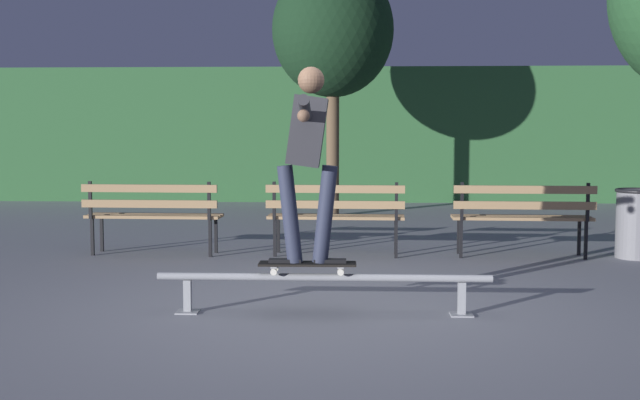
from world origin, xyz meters
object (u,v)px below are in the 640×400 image
at_px(skateboarder, 308,147).
at_px(tree_behind_benches, 333,31).
at_px(park_bench_left_center, 336,211).
at_px(grind_rail, 324,283).
at_px(park_bench_right_center, 522,212).
at_px(skateboard, 307,264).
at_px(trash_can, 638,222).
at_px(park_bench_leftmost, 152,210).

relative_size(skateboarder, tree_behind_benches, 0.36).
bearing_deg(park_bench_left_center, tree_behind_benches, 92.08).
bearing_deg(grind_rail, skateboarder, 179.97).
relative_size(grind_rail, park_bench_right_center, 1.67).
distance_m(skateboard, trash_can, 4.72).
relative_size(skateboarder, trash_can, 1.95).
distance_m(park_bench_left_center, trash_can, 3.48).
bearing_deg(tree_behind_benches, skateboard, -89.88).
bearing_deg(skateboarder, grind_rail, -0.03).
xyz_separation_m(skateboard, park_bench_leftmost, (-2.01, 2.97, 0.14)).
bearing_deg(skateboarder, park_bench_right_center, 52.24).
bearing_deg(trash_can, park_bench_leftmost, -179.58).
bearing_deg(park_bench_right_center, park_bench_left_center, 180.00).
distance_m(skateboard, park_bench_right_center, 3.77).
height_order(skateboarder, park_bench_left_center, skateboarder).
xyz_separation_m(tree_behind_benches, trash_can, (3.65, -4.50, -2.73)).
distance_m(grind_rail, skateboarder, 1.09).
height_order(grind_rail, skateboarder, skateboarder).
bearing_deg(park_bench_right_center, trash_can, 1.78).
relative_size(grind_rail, park_bench_left_center, 1.67).
bearing_deg(park_bench_right_center, grind_rail, -126.21).
height_order(skateboard, park_bench_left_center, park_bench_left_center).
height_order(park_bench_leftmost, park_bench_left_center, same).
distance_m(park_bench_right_center, trash_can, 1.33).
height_order(park_bench_left_center, trash_can, park_bench_left_center).
relative_size(skateboarder, park_bench_right_center, 0.97).
bearing_deg(trash_can, park_bench_left_center, -179.32).
relative_size(park_bench_right_center, tree_behind_benches, 0.37).
xyz_separation_m(park_bench_right_center, trash_can, (1.32, 0.04, -0.12)).
relative_size(grind_rail, park_bench_leftmost, 1.67).
height_order(grind_rail, park_bench_left_center, park_bench_left_center).
distance_m(park_bench_left_center, tree_behind_benches, 5.24).
bearing_deg(trash_can, park_bench_right_center, -178.22).
height_order(skateboarder, park_bench_right_center, skateboarder).
bearing_deg(park_bench_left_center, skateboard, -92.88).
distance_m(skateboarder, park_bench_leftmost, 3.68).
height_order(park_bench_leftmost, tree_behind_benches, tree_behind_benches).
bearing_deg(park_bench_leftmost, trash_can, 0.42).
xyz_separation_m(park_bench_leftmost, trash_can, (5.64, 0.04, -0.12)).
height_order(skateboarder, park_bench_leftmost, skateboarder).
distance_m(grind_rail, skateboard, 0.20).
height_order(park_bench_left_center, tree_behind_benches, tree_behind_benches).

